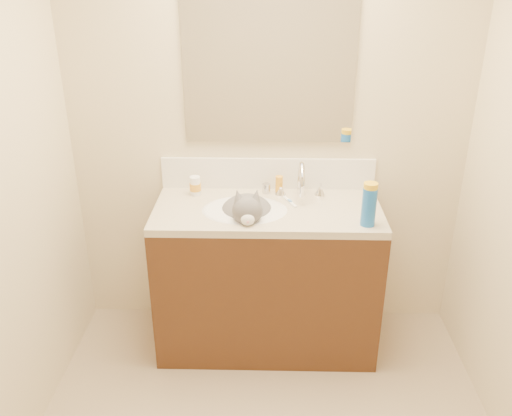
{
  "coord_description": "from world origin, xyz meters",
  "views": [
    {
      "loc": [
        0.0,
        -1.61,
        2.06
      ],
      "look_at": [
        -0.06,
        0.92,
        0.88
      ],
      "focal_mm": 38.0,
      "sensor_mm": 36.0,
      "label": 1
    }
  ],
  "objects_px": {
    "vanity_cabinet": "(267,280)",
    "basin": "(245,222)",
    "amber_bottle": "(279,185)",
    "cat": "(247,215)",
    "spray_can": "(369,207)",
    "silver_jar": "(266,188)",
    "faucet": "(301,183)",
    "pill_bottle": "(195,186)"
  },
  "relations": [
    {
      "from": "vanity_cabinet",
      "to": "basin",
      "type": "xyz_separation_m",
      "value": [
        -0.12,
        -0.03,
        0.38
      ]
    },
    {
      "from": "amber_bottle",
      "to": "vanity_cabinet",
      "type": "bearing_deg",
      "value": -108.27
    },
    {
      "from": "cat",
      "to": "spray_can",
      "type": "relative_size",
      "value": 2.14
    },
    {
      "from": "vanity_cabinet",
      "to": "amber_bottle",
      "type": "distance_m",
      "value": 0.54
    },
    {
      "from": "silver_jar",
      "to": "amber_bottle",
      "type": "height_order",
      "value": "amber_bottle"
    },
    {
      "from": "cat",
      "to": "amber_bottle",
      "type": "distance_m",
      "value": 0.29
    },
    {
      "from": "faucet",
      "to": "pill_bottle",
      "type": "height_order",
      "value": "faucet"
    },
    {
      "from": "cat",
      "to": "silver_jar",
      "type": "relative_size",
      "value": 7.75
    },
    {
      "from": "basin",
      "to": "pill_bottle",
      "type": "height_order",
      "value": "pill_bottle"
    },
    {
      "from": "faucet",
      "to": "pill_bottle",
      "type": "relative_size",
      "value": 2.66
    },
    {
      "from": "faucet",
      "to": "amber_bottle",
      "type": "relative_size",
      "value": 2.72
    },
    {
      "from": "faucet",
      "to": "silver_jar",
      "type": "xyz_separation_m",
      "value": [
        -0.19,
        0.06,
        -0.06
      ]
    },
    {
      "from": "faucet",
      "to": "amber_bottle",
      "type": "height_order",
      "value": "faucet"
    },
    {
      "from": "basin",
      "to": "cat",
      "type": "xyz_separation_m",
      "value": [
        0.01,
        -0.0,
        0.04
      ]
    },
    {
      "from": "basin",
      "to": "cat",
      "type": "height_order",
      "value": "cat"
    },
    {
      "from": "spray_can",
      "to": "vanity_cabinet",
      "type": "bearing_deg",
      "value": 158.96
    },
    {
      "from": "basin",
      "to": "faucet",
      "type": "relative_size",
      "value": 1.61
    },
    {
      "from": "silver_jar",
      "to": "faucet",
      "type": "bearing_deg",
      "value": -17.34
    },
    {
      "from": "vanity_cabinet",
      "to": "spray_can",
      "type": "xyz_separation_m",
      "value": [
        0.49,
        -0.19,
        0.55
      ]
    },
    {
      "from": "faucet",
      "to": "amber_bottle",
      "type": "xyz_separation_m",
      "value": [
        -0.12,
        0.05,
        -0.03
      ]
    },
    {
      "from": "basin",
      "to": "pill_bottle",
      "type": "relative_size",
      "value": 4.28
    },
    {
      "from": "vanity_cabinet",
      "to": "cat",
      "type": "height_order",
      "value": "cat"
    },
    {
      "from": "silver_jar",
      "to": "cat",
      "type": "bearing_deg",
      "value": -113.32
    },
    {
      "from": "vanity_cabinet",
      "to": "silver_jar",
      "type": "distance_m",
      "value": 0.52
    },
    {
      "from": "silver_jar",
      "to": "basin",
      "type": "bearing_deg",
      "value": -116.25
    },
    {
      "from": "pill_bottle",
      "to": "silver_jar",
      "type": "distance_m",
      "value": 0.39
    },
    {
      "from": "faucet",
      "to": "silver_jar",
      "type": "height_order",
      "value": "faucet"
    },
    {
      "from": "cat",
      "to": "silver_jar",
      "type": "xyz_separation_m",
      "value": [
        0.1,
        0.23,
        0.06
      ]
    },
    {
      "from": "vanity_cabinet",
      "to": "faucet",
      "type": "bearing_deg",
      "value": 37.29
    },
    {
      "from": "basin",
      "to": "silver_jar",
      "type": "relative_size",
      "value": 8.37
    },
    {
      "from": "basin",
      "to": "cat",
      "type": "bearing_deg",
      "value": -7.91
    },
    {
      "from": "vanity_cabinet",
      "to": "pill_bottle",
      "type": "distance_m",
      "value": 0.66
    },
    {
      "from": "vanity_cabinet",
      "to": "pill_bottle",
      "type": "height_order",
      "value": "pill_bottle"
    },
    {
      "from": "vanity_cabinet",
      "to": "faucet",
      "type": "distance_m",
      "value": 0.58
    },
    {
      "from": "cat",
      "to": "pill_bottle",
      "type": "xyz_separation_m",
      "value": [
        -0.29,
        0.2,
        0.08
      ]
    },
    {
      "from": "amber_bottle",
      "to": "faucet",
      "type": "bearing_deg",
      "value": -23.81
    },
    {
      "from": "faucet",
      "to": "basin",
      "type": "bearing_deg",
      "value": -150.88
    },
    {
      "from": "faucet",
      "to": "vanity_cabinet",
      "type": "bearing_deg",
      "value": -142.71
    },
    {
      "from": "vanity_cabinet",
      "to": "silver_jar",
      "type": "height_order",
      "value": "silver_jar"
    },
    {
      "from": "pill_bottle",
      "to": "faucet",
      "type": "bearing_deg",
      "value": -2.72
    },
    {
      "from": "faucet",
      "to": "spray_can",
      "type": "bearing_deg",
      "value": -46.25
    },
    {
      "from": "cat",
      "to": "silver_jar",
      "type": "bearing_deg",
      "value": 62.87
    }
  ]
}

